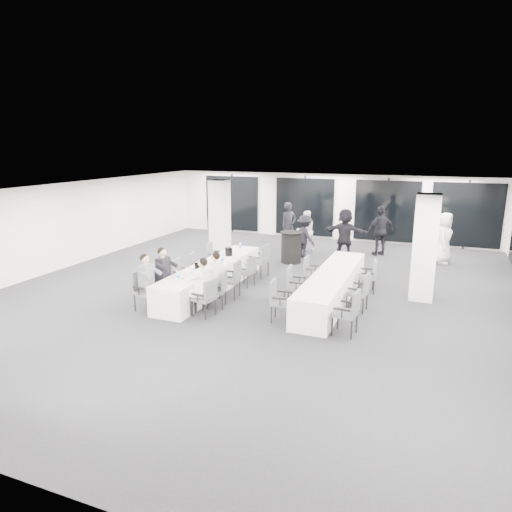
{
  "coord_description": "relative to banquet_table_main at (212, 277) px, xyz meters",
  "views": [
    {
      "loc": [
        4.37,
        -11.37,
        4.0
      ],
      "look_at": [
        -0.05,
        -0.2,
        1.07
      ],
      "focal_mm": 32.0,
      "sensor_mm": 36.0,
      "label": 1
    }
  ],
  "objects": [
    {
      "name": "ice_bucket_near",
      "position": [
        0.05,
        -0.82,
        0.51
      ],
      "size": [
        0.24,
        0.24,
        0.27
      ],
      "primitive_type": "cylinder",
      "color": "black",
      "rests_on": "banquet_table_main"
    },
    {
      "name": "chair_main_left_near",
      "position": [
        -0.84,
        -2.06,
        0.19
      ],
      "size": [
        0.56,
        0.6,
        0.99
      ],
      "rotation": [
        0.0,
        0.0,
        -1.71
      ],
      "color": "#494B50",
      "rests_on": "floor"
    },
    {
      "name": "chair_main_right_near",
      "position": [
        0.83,
        -1.91,
        0.15
      ],
      "size": [
        0.53,
        0.57,
        0.91
      ],
      "rotation": [
        0.0,
        0.0,
        1.39
      ],
      "color": "#494B50",
      "rests_on": "floor"
    },
    {
      "name": "plate_c",
      "position": [
        0.13,
        -0.63,
        0.39
      ],
      "size": [
        0.19,
        0.19,
        0.03
      ],
      "color": "white",
      "rests_on": "banquet_table_main"
    },
    {
      "name": "chair_main_left_second",
      "position": [
        -0.83,
        -1.34,
        0.16
      ],
      "size": [
        0.56,
        0.59,
        0.94
      ],
      "rotation": [
        0.0,
        0.0,
        -1.35
      ],
      "color": "#494B50",
      "rests_on": "floor"
    },
    {
      "name": "room",
      "position": [
        2.22,
        1.45,
        1.01
      ],
      "size": [
        14.04,
        16.04,
        2.84
      ],
      "color": "#24242A",
      "rests_on": "ground"
    },
    {
      "name": "water_bottle_c",
      "position": [
        0.01,
        1.98,
        0.49
      ],
      "size": [
        0.07,
        0.07,
        0.22
      ],
      "primitive_type": "cylinder",
      "color": "silver",
      "rests_on": "banquet_table_main"
    },
    {
      "name": "standing_guest_a",
      "position": [
        0.42,
        5.78,
        0.67
      ],
      "size": [
        0.95,
        0.98,
        2.09
      ],
      "primitive_type": "imported",
      "rotation": [
        0.0,
        0.0,
        0.91
      ],
      "color": "black",
      "rests_on": "floor"
    },
    {
      "name": "chair_side_left_far",
      "position": [
        2.52,
        1.29,
        0.13
      ],
      "size": [
        0.45,
        0.51,
        0.89
      ],
      "rotation": [
        0.0,
        0.0,
        -1.58
      ],
      "color": "#494B50",
      "rests_on": "floor"
    },
    {
      "name": "cocktail_table",
      "position": [
        1.16,
        3.76,
        0.18
      ],
      "size": [
        0.78,
        0.78,
        1.09
      ],
      "color": "black",
      "rests_on": "floor"
    },
    {
      "name": "chair_main_right_mid",
      "position": [
        0.84,
        -0.43,
        0.2
      ],
      "size": [
        0.55,
        0.6,
        1.0
      ],
      "rotation": [
        0.0,
        0.0,
        1.66
      ],
      "color": "#494B50",
      "rests_on": "floor"
    },
    {
      "name": "chair_main_right_far",
      "position": [
        0.84,
        1.67,
        0.22
      ],
      "size": [
        0.6,
        0.64,
        1.04
      ],
      "rotation": [
        0.0,
        0.0,
        1.4
      ],
      "color": "#494B50",
      "rests_on": "floor"
    },
    {
      "name": "chair_side_left_mid",
      "position": [
        2.51,
        -0.26,
        0.19
      ],
      "size": [
        0.55,
        0.59,
        0.98
      ],
      "rotation": [
        0.0,
        0.0,
        -1.46
      ],
      "color": "#494B50",
      "rests_on": "floor"
    },
    {
      "name": "plate_a",
      "position": [
        -0.01,
        -1.58,
        0.39
      ],
      "size": [
        0.22,
        0.22,
        0.03
      ],
      "color": "white",
      "rests_on": "banquet_table_main"
    },
    {
      "name": "standing_guest_h",
      "position": [
        5.55,
        4.04,
        0.49
      ],
      "size": [
        0.83,
        0.98,
        1.73
      ],
      "primitive_type": "imported",
      "rotation": [
        0.0,
        0.0,
        2.04
      ],
      "color": "black",
      "rests_on": "floor"
    },
    {
      "name": "chair_side_right_mid",
      "position": [
        4.18,
        -0.19,
        0.17
      ],
      "size": [
        0.52,
        0.57,
        0.95
      ],
      "rotation": [
        0.0,
        0.0,
        1.48
      ],
      "color": "#494B50",
      "rests_on": "floor"
    },
    {
      "name": "column_right",
      "position": [
        5.54,
        1.34,
        1.02
      ],
      "size": [
        0.6,
        0.6,
        2.8
      ],
      "primitive_type": "cube",
      "color": "white",
      "rests_on": "floor"
    },
    {
      "name": "standing_guest_g",
      "position": [
        -2.64,
        5.32,
        0.56
      ],
      "size": [
        0.73,
        0.62,
        1.86
      ],
      "primitive_type": "imported",
      "rotation": [
        0.0,
        0.0,
        -0.1
      ],
      "color": "slate",
      "rests_on": "floor"
    },
    {
      "name": "seated_guest_a",
      "position": [
        -0.67,
        -2.08,
        0.44
      ],
      "size": [
        0.5,
        0.38,
        1.44
      ],
      "rotation": [
        0.0,
        0.0,
        -1.57
      ],
      "color": "slate",
      "rests_on": "floor"
    },
    {
      "name": "column_left",
      "position": [
        -1.46,
        3.54,
        1.02
      ],
      "size": [
        0.6,
        0.6,
        2.8
      ],
      "primitive_type": "cube",
      "color": "white",
      "rests_on": "floor"
    },
    {
      "name": "seated_guest_d",
      "position": [
        0.67,
        -1.24,
        0.44
      ],
      "size": [
        0.5,
        0.38,
        1.44
      ],
      "rotation": [
        0.0,
        0.0,
        1.57
      ],
      "color": "white",
      "rests_on": "floor"
    },
    {
      "name": "chair_main_right_second",
      "position": [
        0.83,
        -1.22,
        0.15
      ],
      "size": [
        0.55,
        0.58,
        0.92
      ],
      "rotation": [
        0.0,
        0.0,
        1.8
      ],
      "color": "#494B50",
      "rests_on": "floor"
    },
    {
      "name": "chair_main_right_fourth",
      "position": [
        0.83,
        0.64,
        0.13
      ],
      "size": [
        0.52,
        0.55,
        0.88
      ],
      "rotation": [
        0.0,
        0.0,
        1.37
      ],
      "color": "#494B50",
      "rests_on": "floor"
    },
    {
      "name": "seated_guest_c",
      "position": [
        0.67,
        -1.9,
        0.44
      ],
      "size": [
        0.5,
        0.38,
        1.44
      ],
      "rotation": [
        0.0,
        0.0,
        1.57
      ],
      "color": "white",
      "rests_on": "floor"
    },
    {
      "name": "banquet_table_main",
      "position": [
        0.0,
        0.0,
        0.0
      ],
      "size": [
        0.9,
        5.0,
        0.75
      ],
      "primitive_type": "cube",
      "color": "silver",
      "rests_on": "floor"
    },
    {
      "name": "plate_b",
      "position": [
        0.23,
        -1.5,
        0.39
      ],
      "size": [
        0.22,
        0.22,
        0.03
      ],
      "color": "white",
      "rests_on": "banquet_table_main"
    },
    {
      "name": "standing_guest_f",
      "position": [
        2.75,
        5.14,
        0.65
      ],
      "size": [
        1.97,
        1.03,
        2.04
      ],
      "primitive_type": "imported",
      "rotation": [
        0.0,
        0.0,
        2.97
      ],
      "color": "black",
      "rests_on": "floor"
    },
    {
      "name": "water_bottle_a",
      "position": [
        -0.06,
        -1.71,
        0.49
      ],
      "size": [
        0.07,
        0.07,
        0.23
      ],
      "primitive_type": "cylinder",
      "color": "silver",
      "rests_on": "banquet_table_main"
    },
    {
      "name": "chair_main_left_far",
      "position": [
        -0.83,
        1.74,
        0.16
      ],
      "size": [
        0.52,
        0.57,
        0.94
      ],
      "rotation": [
        0.0,
        0.0,
        -1.47
      ],
      "color": "#494B50",
      "rests_on": "floor"
    },
    {
      "name": "chair_side_right_far",
      "position": [
        4.17,
        1.39,
        0.15
      ],
      "size": [
        0.55,
        0.58,
        0.92
      ],
      "rotation": [
        0.0,
        0.0,
        1.77
      ],
      "color": "#494B50",
      "rests_on": "floor"
    },
    {
      "name": "chair_side_left_near",
      "position": [
        2.51,
        -1.54,
        0.18
      ],
      "size": [
        0.55,
        0.59,
        0.97
      ],
      "rotation": [
        0.0,
        0.0,
        -1.45
      ],
      "color": "#494B50",
      "rests_on": "floor"
    },
    {
      "name": "ice_bucket_far",
      "position": [
        0.02,
        1.08,
        0.5
      ],
      "size": [
        0.22,
        0.22,
        0.25
      ],
      "primitive_type": "cylinder",
      "color": "black",
      "rests_on": "banquet_table_main"
    },
    {
      "name": "water_bottle_b",
      "position": [
        0.23,
        0.21,
        0.5
      ],
      "size": [
        0.08,
        0.08,
        0.24
      ],
      "primitive_type": "cylinder",
      "color": "silver",
      "rests_on": "banquet_table_main"
    },
    {
      "name": "standing_guest_b",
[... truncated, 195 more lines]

